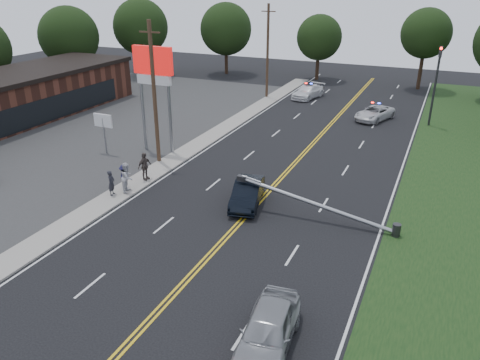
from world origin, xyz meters
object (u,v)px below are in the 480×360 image
at_px(bystander_a, 111,183).
at_px(bystander_b, 127,177).
at_px(pylon_sign, 154,74).
at_px(emergency_b, 308,92).
at_px(bystander_d, 145,166).
at_px(crashed_sedan, 247,193).
at_px(bystander_c, 125,177).
at_px(fallen_streetlight, 324,207).
at_px(emergency_a, 375,113).
at_px(utility_pole_mid, 154,94).
at_px(small_sign, 103,124).
at_px(traffic_signal, 436,80).
at_px(waiting_sedan, 268,330).
at_px(utility_pole_far, 268,51).

xyz_separation_m(bystander_a, bystander_b, (0.61, 0.80, 0.17)).
relative_size(pylon_sign, emergency_b, 1.62).
distance_m(bystander_b, bystander_d, 2.04).
bearing_deg(crashed_sedan, bystander_c, 176.68).
distance_m(fallen_streetlight, emergency_a, 21.80).
xyz_separation_m(emergency_a, emergency_b, (-8.28, 5.91, 0.06)).
xyz_separation_m(utility_pole_mid, bystander_a, (0.59, -6.13, -4.17)).
relative_size(pylon_sign, bystander_b, 4.17).
xyz_separation_m(small_sign, bystander_a, (5.39, -6.13, -1.42)).
bearing_deg(emergency_a, pylon_sign, -111.56).
xyz_separation_m(traffic_signal, bystander_d, (-16.41, -21.30, -3.14)).
bearing_deg(traffic_signal, bystander_a, -125.03).
bearing_deg(bystander_a, fallen_streetlight, -94.29).
bearing_deg(bystander_a, small_sign, 27.54).
bearing_deg(bystander_c, bystander_b, -142.23).
bearing_deg(traffic_signal, pylon_sign, -139.61).
bearing_deg(emergency_a, crashed_sedan, -80.58).
distance_m(emergency_b, bystander_c, 29.03).
distance_m(waiting_sedan, bystander_a, 15.71).
bearing_deg(bystander_b, pylon_sign, 1.41).
xyz_separation_m(pylon_sign, traffic_signal, (18.80, 16.00, -1.79)).
relative_size(bystander_b, bystander_d, 1.02).
xyz_separation_m(waiting_sedan, bystander_b, (-12.81, 8.95, 0.30)).
bearing_deg(bystander_d, crashed_sedan, -82.34).
xyz_separation_m(pylon_sign, crashed_sedan, (9.96, -5.72, -5.27)).
height_order(bystander_a, bystander_d, bystander_d).
distance_m(emergency_b, bystander_b, 29.21).
relative_size(bystander_c, bystander_d, 0.88).
distance_m(pylon_sign, bystander_b, 9.18).
relative_size(small_sign, emergency_b, 0.63).
relative_size(utility_pole_mid, bystander_c, 6.04).
distance_m(utility_pole_mid, bystander_a, 7.44).
bearing_deg(fallen_streetlight, bystander_a, -170.53).
bearing_deg(waiting_sedan, crashed_sedan, 110.47).
height_order(crashed_sedan, bystander_b, bystander_b).
height_order(utility_pole_mid, bystander_c, utility_pole_mid).
relative_size(fallen_streetlight, emergency_a, 1.99).
relative_size(utility_pole_far, waiting_sedan, 2.19).
height_order(utility_pole_far, emergency_b, utility_pole_far).
relative_size(emergency_a, bystander_d, 2.50).
xyz_separation_m(small_sign, bystander_b, (6.00, -5.34, -1.26)).
bearing_deg(bystander_d, bystander_a, -179.19).
bearing_deg(pylon_sign, emergency_a, 48.63).
bearing_deg(waiting_sedan, bystander_d, 133.26).
height_order(waiting_sedan, bystander_d, bystander_d).
height_order(emergency_b, bystander_b, bystander_b).
relative_size(small_sign, waiting_sedan, 0.68).
height_order(fallen_streetlight, crashed_sedan, fallen_streetlight).
bearing_deg(small_sign, fallen_streetlight, -12.40).
height_order(small_sign, waiting_sedan, small_sign).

